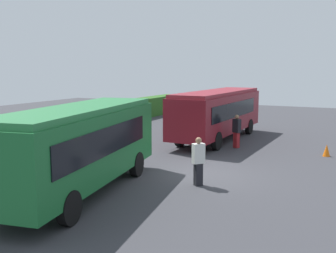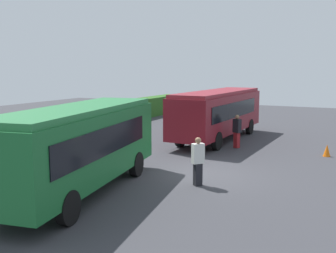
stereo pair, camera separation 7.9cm
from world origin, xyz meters
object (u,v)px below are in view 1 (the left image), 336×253
object	(u,v)px
bus_green	(80,144)
person_right	(169,119)
person_left	(198,160)
traffic_cone	(327,150)
bus_maroon	(218,112)
person_center	(237,130)

from	to	relation	value
bus_green	person_right	xyz separation A→B (m)	(13.65, 3.20, -0.88)
person_left	traffic_cone	world-z (taller)	person_left
bus_maroon	person_right	xyz separation A→B (m)	(1.41, 3.95, -0.85)
person_center	person_right	distance (m)	6.60
person_center	person_right	size ratio (longest dim) A/B	1.08
bus_maroon	person_center	distance (m)	2.70
bus_maroon	traffic_cone	size ratio (longest dim) A/B	16.41
bus_maroon	person_left	size ratio (longest dim) A/B	5.39
person_center	traffic_cone	world-z (taller)	person_center
person_left	traffic_cone	bearing A→B (deg)	-76.43
bus_maroon	person_left	bearing A→B (deg)	-163.41
person_center	traffic_cone	bearing A→B (deg)	-64.99
person_center	traffic_cone	distance (m)	4.71
person_left	bus_maroon	bearing A→B (deg)	-34.09
person_left	person_center	distance (m)	7.66
bus_maroon	person_left	distance (m)	9.90
person_center	person_right	xyz separation A→B (m)	(3.32, 5.71, -0.08)
person_center	person_right	bearing A→B (deg)	86.68
person_center	person_left	bearing A→B (deg)	-147.18
bus_maroon	person_center	xyz separation A→B (m)	(-1.91, -1.75, -0.77)
person_right	bus_maroon	bearing A→B (deg)	56.74
bus_maroon	person_right	bearing A→B (deg)	72.02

